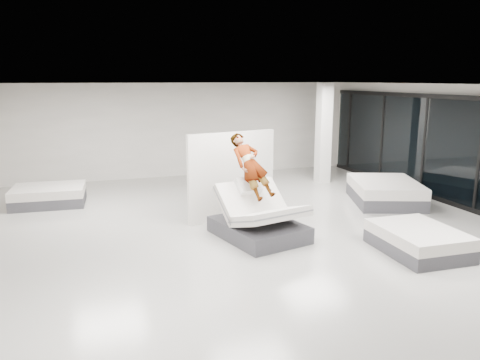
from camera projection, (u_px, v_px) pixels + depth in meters
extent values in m
plane|color=#A3A19A|center=(257.00, 238.00, 10.00)|extent=(14.00, 14.00, 0.00)
plane|color=black|center=(258.00, 85.00, 9.33)|extent=(14.00, 14.00, 0.00)
cube|color=silver|center=(185.00, 130.00, 16.14)|extent=(12.00, 0.04, 3.20)
cube|color=#3B3C41|center=(258.00, 230.00, 10.00)|extent=(1.87, 2.23, 0.34)
cube|color=silver|center=(251.00, 201.00, 10.12)|extent=(1.62, 1.18, 0.81)
cube|color=slate|center=(251.00, 201.00, 10.12)|extent=(1.61, 1.07, 0.69)
cube|color=silver|center=(271.00, 216.00, 9.55)|extent=(1.65, 1.30, 0.48)
cube|color=slate|center=(271.00, 216.00, 9.55)|extent=(1.66, 1.28, 0.30)
cube|color=silver|center=(249.00, 185.00, 10.13)|extent=(0.61, 0.49, 0.36)
imported|color=slate|center=(251.00, 179.00, 10.02)|extent=(0.93, 1.61, 1.29)
cube|color=black|center=(269.00, 189.00, 9.89)|extent=(0.08, 0.15, 0.08)
cube|color=silver|center=(232.00, 176.00, 11.19)|extent=(2.29, 0.60, 2.11)
cube|color=#3B3C41|center=(385.00, 197.00, 12.81)|extent=(2.33, 2.66, 0.33)
cube|color=silver|center=(385.00, 186.00, 12.74)|extent=(2.33, 2.66, 0.28)
cube|color=#3B3C41|center=(418.00, 246.00, 9.14)|extent=(1.40, 1.83, 0.27)
cube|color=silver|center=(419.00, 234.00, 9.08)|extent=(1.40, 1.83, 0.22)
cube|color=#3B3C41|center=(49.00, 200.00, 12.60)|extent=(1.94, 1.51, 0.28)
cube|color=silver|center=(48.00, 191.00, 12.55)|extent=(1.94, 1.51, 0.23)
cube|color=silver|center=(324.00, 134.00, 15.08)|extent=(0.40, 0.40, 3.20)
cube|color=#1A242B|center=(480.00, 156.00, 11.55)|extent=(0.06, 13.40, 2.80)
cube|color=black|center=(474.00, 211.00, 11.84)|extent=(0.12, 13.40, 0.12)
cube|color=black|center=(480.00, 156.00, 11.55)|extent=(0.09, 0.08, 2.80)
cube|color=black|center=(425.00, 146.00, 13.40)|extent=(0.09, 0.08, 2.80)
cube|color=black|center=(383.00, 138.00, 15.25)|extent=(0.09, 0.08, 2.80)
cube|color=black|center=(350.00, 131.00, 17.10)|extent=(0.09, 0.08, 2.80)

